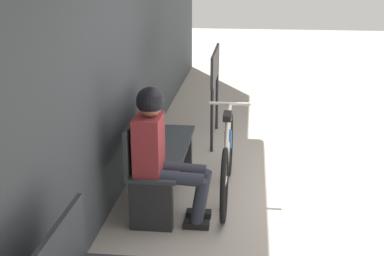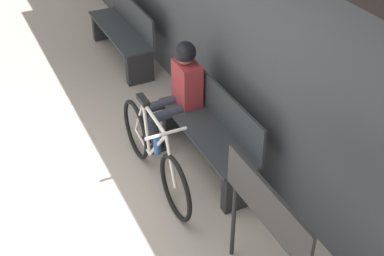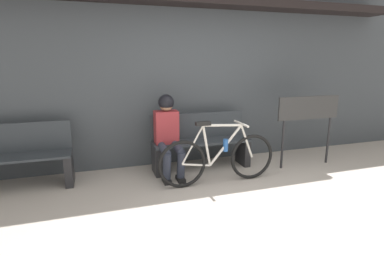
{
  "view_description": "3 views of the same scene",
  "coord_description": "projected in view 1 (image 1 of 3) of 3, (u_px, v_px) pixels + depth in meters",
  "views": [
    {
      "loc": [
        -4.77,
        1.04,
        2.19
      ],
      "look_at": [
        0.13,
        1.59,
        0.59
      ],
      "focal_mm": 50.0,
      "sensor_mm": 36.0,
      "label": 1
    },
    {
      "loc": [
        3.8,
        -0.23,
        3.58
      ],
      "look_at": [
        0.05,
        1.57,
        0.66
      ],
      "focal_mm": 50.0,
      "sensor_mm": 36.0,
      "label": 2
    },
    {
      "loc": [
        -1.61,
        -2.36,
        1.67
      ],
      "look_at": [
        -0.33,
        1.66,
        0.7
      ],
      "focal_mm": 28.0,
      "sensor_mm": 36.0,
      "label": 3
    }
  ],
  "objects": [
    {
      "name": "bicycle",
      "position": [
        227.0,
        160.0,
        5.01
      ],
      "size": [
        1.67,
        0.4,
        0.88
      ],
      "color": "black",
      "rests_on": "ground_plane"
    },
    {
      "name": "storefront_wall",
      "position": [
        113.0,
        16.0,
        4.81
      ],
      "size": [
        12.0,
        0.56,
        3.2
      ],
      "color": "#3D4247",
      "rests_on": "ground_plane"
    },
    {
      "name": "ground_plane",
      "position": [
        356.0,
        197.0,
        5.08
      ],
      "size": [
        24.0,
        24.0,
        0.0
      ],
      "primitive_type": "plane",
      "color": "#ADA399"
    },
    {
      "name": "person_seated",
      "position": [
        161.0,
        146.0,
        4.42
      ],
      "size": [
        0.34,
        0.63,
        1.18
      ],
      "color": "#2D3342",
      "rests_on": "ground_plane"
    },
    {
      "name": "park_bench_near",
      "position": [
        159.0,
        155.0,
        5.04
      ],
      "size": [
        1.51,
        0.42,
        0.85
      ],
      "color": "#2D3338",
      "rests_on": "ground_plane"
    },
    {
      "name": "signboard",
      "position": [
        215.0,
        72.0,
        6.39
      ],
      "size": [
        1.08,
        0.04,
        1.12
      ],
      "color": "#232326",
      "rests_on": "ground_plane"
    }
  ]
}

